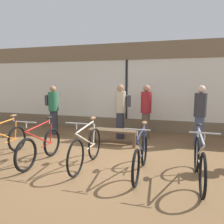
% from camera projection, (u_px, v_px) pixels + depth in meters
% --- Properties ---
extents(ground_plane, '(24.00, 24.00, 0.00)m').
position_uv_depth(ground_plane, '(95.00, 160.00, 5.14)').
color(ground_plane, brown).
extents(shop_back_wall, '(12.00, 0.08, 3.20)m').
position_uv_depth(shop_back_wall, '(127.00, 87.00, 8.03)').
color(shop_back_wall, '#7A664C').
rests_on(shop_back_wall, ground_plane).
extents(bicycle_far_left, '(0.46, 1.66, 1.02)m').
position_uv_depth(bicycle_far_left, '(3.00, 142.00, 5.28)').
color(bicycle_far_left, black).
rests_on(bicycle_far_left, ground_plane).
extents(bicycle_left, '(0.46, 1.67, 1.03)m').
position_uv_depth(bicycle_left, '(40.00, 146.00, 4.92)').
color(bicycle_left, black).
rests_on(bicycle_left, ground_plane).
extents(bicycle_center, '(0.46, 1.74, 1.05)m').
position_uv_depth(bicycle_center, '(86.00, 148.00, 4.69)').
color(bicycle_center, black).
rests_on(bicycle_center, ground_plane).
extents(bicycle_right, '(0.46, 1.69, 1.02)m').
position_uv_depth(bicycle_right, '(141.00, 156.00, 4.30)').
color(bicycle_right, black).
rests_on(bicycle_right, ground_plane).
extents(bicycle_far_right, '(0.46, 1.79, 1.05)m').
position_uv_depth(bicycle_far_right, '(199.00, 161.00, 3.94)').
color(bicycle_far_right, black).
rests_on(bicycle_far_right, ground_plane).
extents(display_bench, '(1.40, 0.44, 0.45)m').
position_uv_depth(display_bench, '(113.00, 132.00, 6.35)').
color(display_bench, brown).
rests_on(display_bench, ground_plane).
extents(customer_near_rack, '(0.35, 0.35, 1.72)m').
position_uv_depth(customer_near_rack, '(200.00, 114.00, 6.16)').
color(customer_near_rack, '#424C6B').
rests_on(customer_near_rack, ground_plane).
extents(customer_by_window, '(0.34, 0.34, 1.72)m').
position_uv_depth(customer_by_window, '(146.00, 111.00, 6.93)').
color(customer_by_window, brown).
rests_on(customer_by_window, ground_plane).
extents(customer_mid_floor, '(0.55, 0.44, 1.68)m').
position_uv_depth(customer_mid_floor, '(53.00, 108.00, 7.56)').
color(customer_mid_floor, '#2D2D38').
rests_on(customer_mid_floor, ground_plane).
extents(customer_near_bench, '(0.56, 0.47, 1.73)m').
position_uv_depth(customer_near_bench, '(121.00, 110.00, 6.94)').
color(customer_near_bench, '#2D2D38').
rests_on(customer_near_bench, ground_plane).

